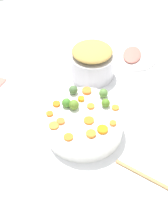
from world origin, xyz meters
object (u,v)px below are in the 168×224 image
object	(u,v)px
metal_pot	(92,65)
ham_plate	(134,57)
wooden_spoon	(168,188)
serving_bowl_carrots	(84,123)

from	to	relation	value
metal_pot	ham_plate	xyz separation A→B (m)	(-0.25, 0.02, -0.05)
wooden_spoon	ham_plate	distance (m)	0.73
metal_pot	ham_plate	bearing A→B (deg)	175.29
serving_bowl_carrots	ham_plate	bearing A→B (deg)	-153.77
wooden_spoon	metal_pot	bearing A→B (deg)	-104.26
wooden_spoon	ham_plate	bearing A→B (deg)	-123.77
metal_pot	ham_plate	size ratio (longest dim) A/B	0.93
metal_pot	ham_plate	distance (m)	0.25
serving_bowl_carrots	metal_pot	world-z (taller)	metal_pot
ham_plate	metal_pot	bearing A→B (deg)	-4.71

